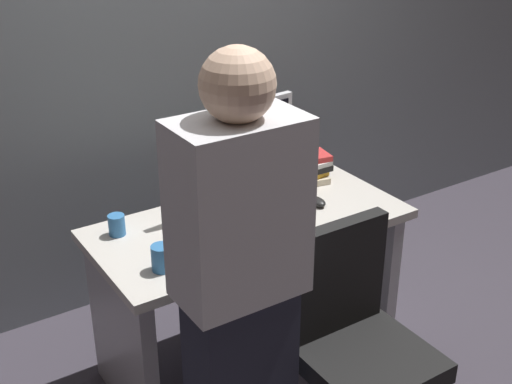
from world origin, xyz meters
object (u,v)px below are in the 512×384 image
keyboard (260,223)px  cup_near_keyboard (162,258)px  desk (250,266)px  monitor (243,148)px  office_chair (357,360)px  cup_by_monitor (117,225)px  book_stack (308,169)px  person_at_desk (240,294)px  mouse (317,202)px

keyboard → cup_near_keyboard: 0.50m
keyboard → desk: bearing=95.3°
monitor → cup_near_keyboard: monitor is taller
desk → office_chair: (0.04, -0.68, -0.07)m
cup_by_monitor → book_stack: size_ratio=0.40×
person_at_desk → monitor: size_ratio=3.04×
office_chair → book_stack: size_ratio=4.28×
desk → cup_near_keyboard: size_ratio=13.42×
office_chair → keyboard: bearing=92.8°
keyboard → book_stack: bearing=29.3°
office_chair → mouse: (0.29, 0.64, 0.31)m
office_chair → mouse: bearing=65.6°
monitor → book_stack: monitor is taller
office_chair → keyboard: office_chair is taller
mouse → book_stack: book_stack is taller
office_chair → cup_near_keyboard: bearing=135.0°
book_stack → keyboard: bearing=-150.2°
monitor → cup_by_monitor: bearing=178.1°
monitor → book_stack: (0.37, 0.02, -0.19)m
book_stack → office_chair: bearing=-115.3°
mouse → book_stack: (0.12, 0.23, 0.05)m
mouse → cup_near_keyboard: size_ratio=1.00×
office_chair → cup_by_monitor: size_ratio=10.82×
desk → cup_by_monitor: (-0.52, 0.18, 0.27)m
keyboard → cup_by_monitor: (-0.53, 0.25, 0.03)m
office_chair → person_at_desk: person_at_desk is taller
cup_by_monitor → book_stack: bearing=0.0°
desk → book_stack: 0.56m
office_chair → book_stack: bearing=64.7°
desk → mouse: bearing=-7.6°
office_chair → monitor: size_ratio=1.74×
person_at_desk → mouse: person_at_desk is taller
office_chair → book_stack: (0.41, 0.86, 0.36)m
monitor → mouse: 0.41m
office_chair → cup_by_monitor: bearing=122.8°
desk → keyboard: bearing=-84.2°
person_at_desk → keyboard: 0.69m
desk → book_stack: (0.44, 0.18, 0.29)m
keyboard → cup_by_monitor: cup_by_monitor is taller
office_chair → person_at_desk: bearing=170.2°
mouse → person_at_desk: bearing=-143.1°
office_chair → mouse: 0.76m
book_stack → desk: bearing=-157.6°
person_at_desk → cup_by_monitor: (-0.10, 0.78, -0.07)m
office_chair → cup_by_monitor: 1.08m
book_stack → cup_near_keyboard: bearing=-159.7°
person_at_desk → keyboard: size_ratio=3.81×
mouse → book_stack: 0.26m
desk → monitor: (0.07, 0.16, 0.48)m
desk → monitor: bearing=66.4°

